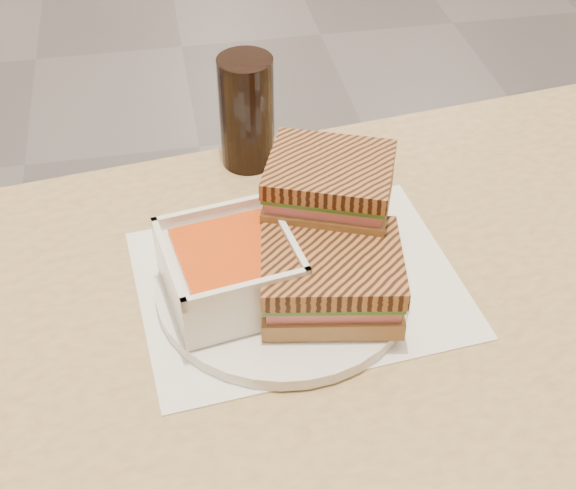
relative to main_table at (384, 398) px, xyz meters
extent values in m
cube|color=tan|center=(0.00, 0.00, 0.10)|extent=(1.28, 0.85, 0.03)
cube|color=white|center=(-0.08, 0.08, 0.11)|extent=(0.35, 0.28, 0.00)
cylinder|color=white|center=(-0.10, 0.07, 0.12)|extent=(0.26, 0.26, 0.01)
cube|color=white|center=(-0.15, 0.06, 0.16)|extent=(0.14, 0.14, 0.05)
cube|color=#D64217|center=(-0.15, 0.06, 0.19)|extent=(0.11, 0.11, 0.01)
cube|color=white|center=(-0.09, 0.07, 0.19)|extent=(0.03, 0.12, 0.01)
cube|color=white|center=(-0.21, 0.05, 0.19)|extent=(0.03, 0.12, 0.01)
cube|color=white|center=(-0.16, 0.12, 0.19)|extent=(0.12, 0.03, 0.01)
cube|color=white|center=(-0.14, 0.00, 0.19)|extent=(0.12, 0.03, 0.01)
cube|color=#9F693E|center=(-0.06, 0.03, 0.14)|extent=(0.15, 0.13, 0.02)
cube|color=#C46E72|center=(-0.06, 0.03, 0.16)|extent=(0.14, 0.12, 0.01)
cube|color=#386B23|center=(-0.06, 0.03, 0.17)|extent=(0.15, 0.13, 0.01)
cube|color=#915B2C|center=(-0.06, 0.03, 0.18)|extent=(0.15, 0.13, 0.02)
cube|color=#9F693E|center=(-0.04, 0.12, 0.19)|extent=(0.15, 0.14, 0.02)
cube|color=#C46E72|center=(-0.04, 0.12, 0.21)|extent=(0.14, 0.13, 0.01)
cube|color=#386B23|center=(-0.04, 0.12, 0.21)|extent=(0.15, 0.14, 0.01)
cube|color=#915B2C|center=(-0.04, 0.12, 0.23)|extent=(0.15, 0.14, 0.02)
cylinder|color=black|center=(-0.10, 0.30, 0.18)|extent=(0.07, 0.07, 0.14)
camera|label=1|loc=(-0.20, -0.50, 0.69)|focal=49.25mm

